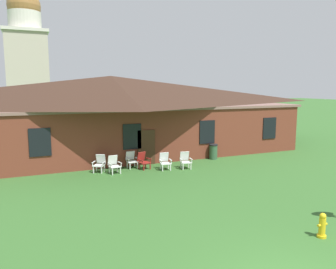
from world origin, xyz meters
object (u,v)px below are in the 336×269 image
at_px(lawn_chair_right_end, 165,161).
at_px(trash_bin, 213,152).
at_px(lawn_chair_left_end, 131,159).
at_px(lawn_chair_far_side, 185,160).
at_px(lawn_chair_near_door, 114,164).
at_px(lawn_chair_by_porch, 100,163).
at_px(fire_hydrant, 322,226).
at_px(lawn_chair_middle, 143,160).

xyz_separation_m(lawn_chair_right_end, trash_bin, (3.91, 1.24, -0.00)).
relative_size(lawn_chair_left_end, lawn_chair_far_side, 1.00).
relative_size(lawn_chair_near_door, lawn_chair_right_end, 1.00).
relative_size(lawn_chair_by_porch, lawn_chair_right_end, 1.00).
height_order(lawn_chair_left_end, fire_hydrant, lawn_chair_left_end).
height_order(lawn_chair_far_side, fire_hydrant, lawn_chair_far_side).
height_order(lawn_chair_left_end, lawn_chair_far_side, same).
relative_size(lawn_chair_right_end, lawn_chair_far_side, 1.00).
bearing_deg(trash_bin, lawn_chair_left_end, -178.69).
relative_size(lawn_chair_near_door, lawn_chair_middle, 1.00).
height_order(lawn_chair_by_porch, lawn_chair_near_door, same).
bearing_deg(lawn_chair_far_side, lawn_chair_right_end, 169.57).
height_order(lawn_chair_right_end, lawn_chair_far_side, same).
bearing_deg(lawn_chair_by_porch, fire_hydrant, -65.81).
distance_m(lawn_chair_left_end, lawn_chair_far_side, 3.11).
xyz_separation_m(lawn_chair_right_end, fire_hydrant, (1.27, -9.68, -0.12)).
distance_m(lawn_chair_by_porch, lawn_chair_left_end, 1.88).
relative_size(lawn_chair_near_door, lawn_chair_left_end, 1.00).
bearing_deg(lawn_chair_near_door, fire_hydrant, -67.80).
relative_size(lawn_chair_near_door, lawn_chair_far_side, 1.00).
bearing_deg(lawn_chair_middle, lawn_chair_right_end, -30.50).
xyz_separation_m(lawn_chair_left_end, fire_hydrant, (2.90, -10.79, -0.12)).
xyz_separation_m(lawn_chair_right_end, lawn_chair_far_side, (1.18, -0.22, 0.00)).
bearing_deg(lawn_chair_near_door, trash_bin, 7.34).
bearing_deg(lawn_chair_middle, lawn_chair_by_porch, 173.01).
bearing_deg(lawn_chair_right_end, lawn_chair_by_porch, 165.11).
bearing_deg(lawn_chair_far_side, lawn_chair_by_porch, 166.22).
bearing_deg(lawn_chair_left_end, lawn_chair_far_side, -25.44).
relative_size(lawn_chair_left_end, lawn_chair_middle, 1.00).
distance_m(lawn_chair_middle, trash_bin, 5.02).
bearing_deg(lawn_chair_middle, fire_hydrant, -77.19).
xyz_separation_m(lawn_chair_near_door, lawn_chair_middle, (1.76, 0.25, 0.00)).
xyz_separation_m(lawn_chair_middle, fire_hydrant, (2.34, -10.31, -0.12)).
xyz_separation_m(lawn_chair_left_end, lawn_chair_right_end, (1.63, -1.12, 0.00)).
distance_m(lawn_chair_by_porch, lawn_chair_middle, 2.44).
height_order(lawn_chair_near_door, lawn_chair_far_side, same).
relative_size(lawn_chair_by_porch, lawn_chair_left_end, 1.00).
distance_m(lawn_chair_middle, lawn_chair_far_side, 2.41).
distance_m(lawn_chair_near_door, lawn_chair_far_side, 4.06).
xyz_separation_m(lawn_chair_near_door, lawn_chair_far_side, (4.01, -0.59, 0.00)).
relative_size(lawn_chair_left_end, lawn_chair_right_end, 1.00).
height_order(lawn_chair_by_porch, lawn_chair_far_side, same).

